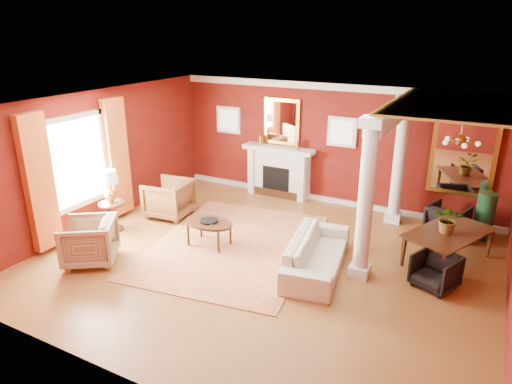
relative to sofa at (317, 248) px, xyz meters
The scene contains 27 objects.
ground 1.06m from the sofa, behind, with size 8.00×8.00×0.00m, color brown.
room_shell 1.86m from the sofa, behind, with size 8.04×7.04×2.92m.
fireplace 3.88m from the sofa, 125.54° to the left, with size 1.85×0.42×1.29m.
overmantel_mirror 4.25m from the sofa, 124.40° to the left, with size 0.95×0.07×1.15m.
flank_window_left 5.22m from the sofa, 139.03° to the left, with size 0.70×0.07×0.70m.
flank_window_right 3.64m from the sofa, 102.03° to the left, with size 0.70×0.07×0.70m.
left_window 5.01m from the sofa, behind, with size 0.21×2.55×2.60m.
column_front 1.25m from the sofa, 10.50° to the left, with size 0.36×0.36×2.80m.
column_back 3.10m from the sofa, 75.27° to the left, with size 0.36×0.36×2.80m.
header_beam 2.89m from the sofa, 66.77° to the left, with size 0.30×3.20×0.32m, color silver.
amber_ceiling 3.48m from the sofa, 39.95° to the left, with size 2.30×3.40×0.04m, color gold.
dining_mirror 3.98m from the sofa, 59.40° to the left, with size 1.30×0.07×1.70m.
chandelier 3.13m from the sofa, 40.09° to the left, with size 0.60×0.62×0.75m.
crown_trim 4.18m from the sofa, 106.13° to the left, with size 8.00×0.08×0.16m, color silver.
base_trim 3.45m from the sofa, 106.13° to the left, with size 8.00×0.08×0.12m, color silver.
rug 1.86m from the sofa, behind, with size 3.03×4.04×0.02m, color maroon.
sofa is the anchor object (origin of this frame).
armchair_leopard 3.94m from the sofa, 169.19° to the left, with size 0.92×0.86×0.95m, color black.
armchair_stripe 4.15m from the sofa, 155.81° to the right, with size 0.90×0.84×0.93m, color tan.
coffee_table 2.24m from the sofa, behind, with size 1.01×1.01×0.51m.
coffee_book 2.26m from the sofa, behind, with size 0.16×0.02×0.22m, color black.
side_table 4.50m from the sofa, behind, with size 0.53×0.53×1.34m.
dining_table 2.47m from the sofa, 34.14° to the left, with size 1.73×0.61×0.97m, color black.
dining_chair_near 1.99m from the sofa, 10.62° to the left, with size 0.64×0.60×0.66m, color black.
dining_chair_far 3.22m from the sofa, 54.38° to the left, with size 0.71×0.67×0.73m, color black.
green_urn 3.81m from the sofa, 48.10° to the left, with size 0.41×0.41×0.99m.
potted_plant 2.50m from the sofa, 33.91° to the left, with size 0.48×0.53×0.41m, color #26591E.
Camera 1 is at (3.39, -6.75, 4.12)m, focal length 32.00 mm.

